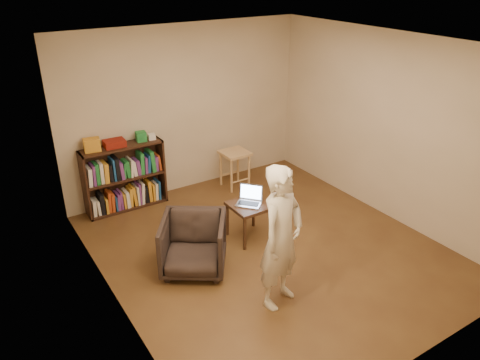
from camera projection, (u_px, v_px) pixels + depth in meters
floor at (268, 249)px, 6.10m from camera, size 4.50×4.50×0.00m
ceiling at (275, 44)px, 4.98m from camera, size 4.50×4.50×0.00m
wall_back at (186, 110)px, 7.25m from camera, size 4.00×0.00×4.00m
wall_left at (106, 199)px, 4.56m from camera, size 0.00×4.50×4.50m
wall_right at (387, 127)px, 6.51m from camera, size 0.00×4.50×4.50m
bookshelf at (125, 181)px, 6.95m from camera, size 1.20×0.30×1.00m
box_yellow at (92, 145)px, 6.48m from camera, size 0.24×0.19×0.18m
red_cloth at (114, 143)px, 6.65m from camera, size 0.30×0.23×0.10m
box_green at (141, 136)px, 6.84m from camera, size 0.16×0.16×0.14m
box_white at (152, 137)px, 6.91m from camera, size 0.12×0.12×0.08m
stool at (235, 159)px, 7.57m from camera, size 0.43×0.43×0.62m
armchair at (194, 244)px, 5.57m from camera, size 1.04×1.04×0.69m
side_table at (249, 210)px, 6.18m from camera, size 0.50×0.50×0.51m
laptop at (250, 199)px, 6.15m from camera, size 0.40×0.40×0.24m
person at (281, 238)px, 4.84m from camera, size 0.69×0.56×1.62m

